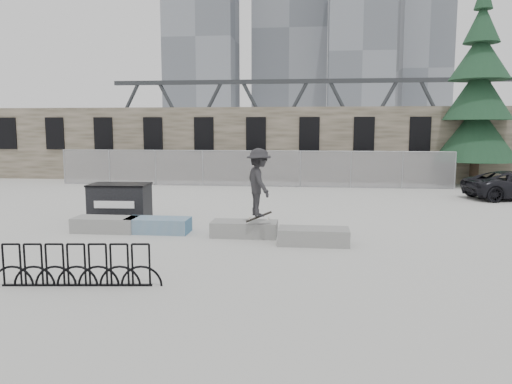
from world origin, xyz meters
The scene contains 13 objects.
ground centered at (0.00, 0.00, 0.00)m, with size 120.00×120.00×0.00m, color #BABAB4.
stone_wall centered at (0.00, 16.24, 2.26)m, with size 36.00×2.58×4.50m.
chainlink_fence centered at (0.00, 12.50, 1.04)m, with size 22.06×0.06×2.02m.
planter_far_left centered at (-3.09, -0.09, 0.25)m, with size 2.00×0.90×0.47m.
planter_center_left centered at (-1.39, -0.04, 0.25)m, with size 2.00×0.90×0.47m.
planter_center_right centered at (1.41, -0.26, 0.25)m, with size 2.00×0.90×0.47m.
planter_offset centered at (3.51, -1.08, 0.25)m, with size 2.00×0.90×0.47m.
dumpster centered at (-3.28, 1.63, 0.68)m, with size 2.11×1.36×1.34m.
bike_rack centered at (-1.43, -5.42, 0.44)m, with size 3.57×0.47×0.90m.
spruce_tree centered at (12.58, 14.51, 4.85)m, with size 4.58×4.58×11.50m.
skyline_towers centered at (-1.01, 93.81, 20.79)m, with size 58.00×28.00×48.00m.
truss_bridge centered at (10.00, 55.00, 4.13)m, with size 70.00×3.00×9.80m.
skateboarder centered at (1.90, -0.72, 1.72)m, with size 1.20×1.47×2.17m.
Camera 1 is at (3.47, -15.05, 3.33)m, focal length 35.00 mm.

